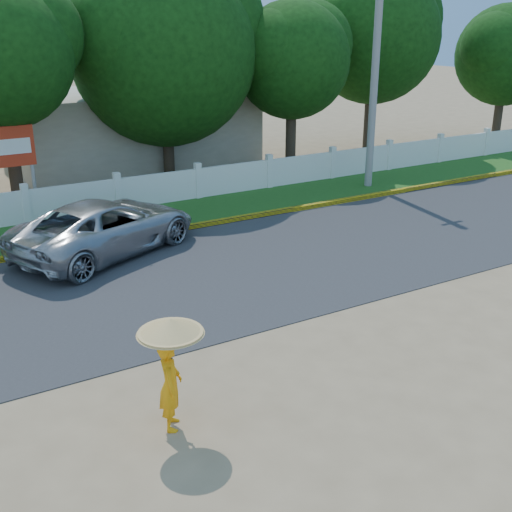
% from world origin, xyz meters
% --- Properties ---
extents(ground, '(120.00, 120.00, 0.00)m').
position_xyz_m(ground, '(0.00, 0.00, 0.00)').
color(ground, '#9E8460').
rests_on(ground, ground).
extents(road, '(60.00, 7.00, 0.02)m').
position_xyz_m(road, '(0.00, 4.50, 0.01)').
color(road, '#38383A').
rests_on(road, ground).
extents(grass_verge, '(60.00, 3.50, 0.03)m').
position_xyz_m(grass_verge, '(0.00, 9.75, 0.01)').
color(grass_verge, '#2D601E').
rests_on(grass_verge, ground).
extents(curb, '(40.00, 0.18, 0.16)m').
position_xyz_m(curb, '(0.00, 8.05, 0.08)').
color(curb, yellow).
rests_on(curb, ground).
extents(fence, '(40.00, 0.10, 1.10)m').
position_xyz_m(fence, '(0.00, 11.20, 0.55)').
color(fence, silver).
rests_on(fence, ground).
extents(building_near, '(10.00, 6.00, 3.20)m').
position_xyz_m(building_near, '(3.00, 18.00, 1.60)').
color(building_near, '#B7AD99').
rests_on(building_near, ground).
extents(utility_pole, '(0.28, 0.28, 8.05)m').
position_xyz_m(utility_pole, '(9.45, 9.45, 4.03)').
color(utility_pole, gray).
rests_on(utility_pole, ground).
extents(vehicle, '(6.01, 4.56, 1.52)m').
position_xyz_m(vehicle, '(-1.67, 7.34, 0.76)').
color(vehicle, '#A1A4A9').
rests_on(vehicle, ground).
extents(monk_with_parasol, '(1.05, 1.05, 1.91)m').
position_xyz_m(monk_with_parasol, '(-3.35, -1.07, 1.25)').
color(monk_with_parasol, orange).
rests_on(monk_with_parasol, ground).
extents(tree_row, '(41.27, 7.49, 8.49)m').
position_xyz_m(tree_row, '(2.12, 14.43, 4.85)').
color(tree_row, '#473828').
rests_on(tree_row, ground).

